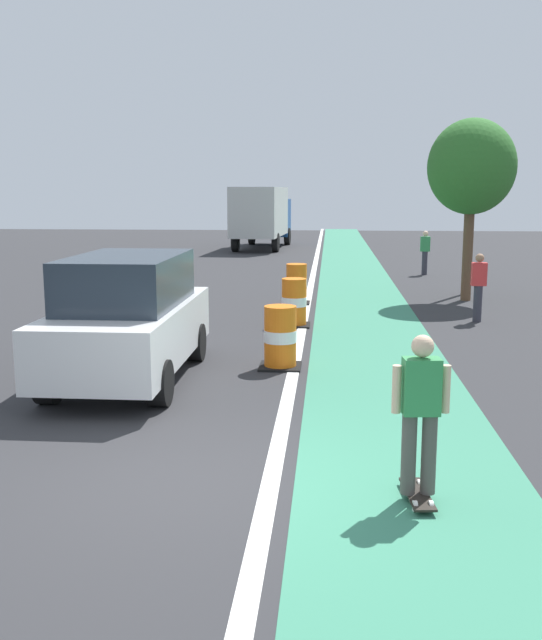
# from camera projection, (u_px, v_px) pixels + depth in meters

# --- Properties ---
(ground_plane) EXTENTS (100.00, 100.00, 0.00)m
(ground_plane) POSITION_uv_depth(u_px,v_px,m) (185.00, 483.00, 7.72)
(ground_plane) COLOR #2D2D30
(bike_lane_strip) EXTENTS (2.50, 80.00, 0.01)m
(bike_lane_strip) POSITION_uv_depth(u_px,v_px,m) (363.00, 307.00, 19.30)
(bike_lane_strip) COLOR #387F60
(bike_lane_strip) RESTS_ON ground
(lane_divider_stripe) EXTENTS (0.20, 80.00, 0.01)m
(lane_divider_stripe) POSITION_uv_depth(u_px,v_px,m) (307.00, 307.00, 19.42)
(lane_divider_stripe) COLOR silver
(lane_divider_stripe) RESTS_ON ground
(skateboarder_on_lane) EXTENTS (0.57, 0.82, 1.69)m
(skateboarder_on_lane) POSITION_uv_depth(u_px,v_px,m) (420.00, 413.00, 7.14)
(skateboarder_on_lane) COLOR black
(skateboarder_on_lane) RESTS_ON ground
(parked_suv_nearest) EXTENTS (1.92, 4.60, 2.04)m
(parked_suv_nearest) POSITION_uv_depth(u_px,v_px,m) (129.00, 317.00, 11.77)
(parked_suv_nearest) COLOR silver
(parked_suv_nearest) RESTS_ON ground
(traffic_barrel_front) EXTENTS (0.73, 0.73, 1.09)m
(traffic_barrel_front) POSITION_uv_depth(u_px,v_px,m) (280.00, 338.00, 12.68)
(traffic_barrel_front) COLOR orange
(traffic_barrel_front) RESTS_ON ground
(traffic_barrel_mid) EXTENTS (0.73, 0.73, 1.09)m
(traffic_barrel_mid) POSITION_uv_depth(u_px,v_px,m) (294.00, 303.00, 16.61)
(traffic_barrel_mid) COLOR orange
(traffic_barrel_mid) RESTS_ON ground
(traffic_barrel_back) EXTENTS (0.73, 0.73, 1.09)m
(traffic_barrel_back) POSITION_uv_depth(u_px,v_px,m) (296.00, 284.00, 19.90)
(traffic_barrel_back) COLOR orange
(traffic_barrel_back) RESTS_ON ground
(delivery_truck_down_block) EXTENTS (2.74, 7.72, 3.23)m
(delivery_truck_down_block) POSITION_uv_depth(u_px,v_px,m) (262.00, 214.00, 38.72)
(delivery_truck_down_block) COLOR beige
(delivery_truck_down_block) RESTS_ON ground
(traffic_light_corner) EXTENTS (0.41, 0.32, 5.10)m
(traffic_light_corner) POSITION_uv_depth(u_px,v_px,m) (472.00, 175.00, 21.30)
(traffic_light_corner) COLOR #2D2D2D
(traffic_light_corner) RESTS_ON ground
(pedestrian_crossing) EXTENTS (0.34, 0.20, 1.61)m
(pedestrian_crossing) POSITION_uv_depth(u_px,v_px,m) (425.00, 251.00, 26.68)
(pedestrian_crossing) COLOR #33333D
(pedestrian_crossing) RESTS_ON ground
(pedestrian_waiting) EXTENTS (0.34, 0.20, 1.61)m
(pedestrian_waiting) POSITION_uv_depth(u_px,v_px,m) (478.00, 285.00, 17.07)
(pedestrian_waiting) COLOR #33333D
(pedestrian_waiting) RESTS_ON ground
(street_tree_sidewalk) EXTENTS (2.40, 2.40, 5.00)m
(street_tree_sidewalk) POSITION_uv_depth(u_px,v_px,m) (472.00, 168.00, 19.94)
(street_tree_sidewalk) COLOR brown
(street_tree_sidewalk) RESTS_ON ground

